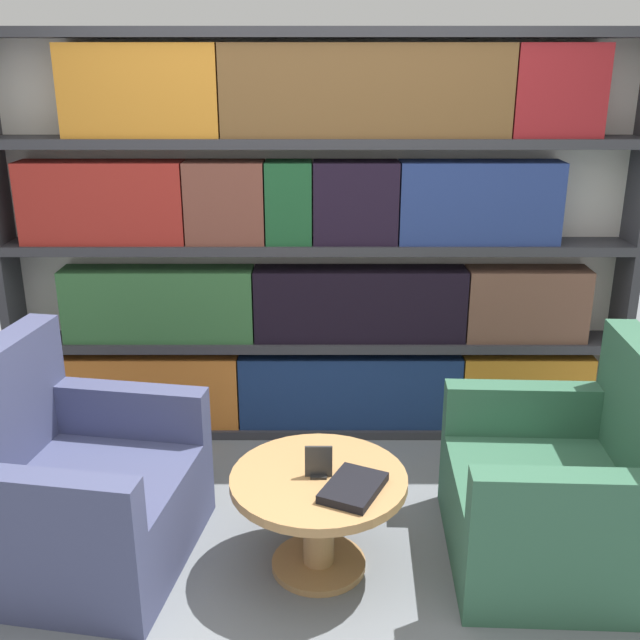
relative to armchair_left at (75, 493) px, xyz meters
The scene contains 7 objects.
ground_plane 1.11m from the armchair_left, 12.93° to the right, with size 14.00×14.00×0.00m, color slate.
bookshelf 1.76m from the armchair_left, 49.46° to the left, with size 3.42×0.30×2.20m.
armchair_left is the anchor object (origin of this frame).
armchair_right 2.08m from the armchair_left, ahead, with size 0.88×0.93×0.95m.
coffee_table 1.04m from the armchair_left, ahead, with size 0.73×0.73×0.44m.
table_sign 1.06m from the armchair_left, ahead, with size 0.11×0.06×0.14m.
stray_book 1.20m from the armchair_left, ahead, with size 0.30×0.34×0.04m.
Camera 1 is at (0.01, -2.51, 2.06)m, focal length 42.00 mm.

